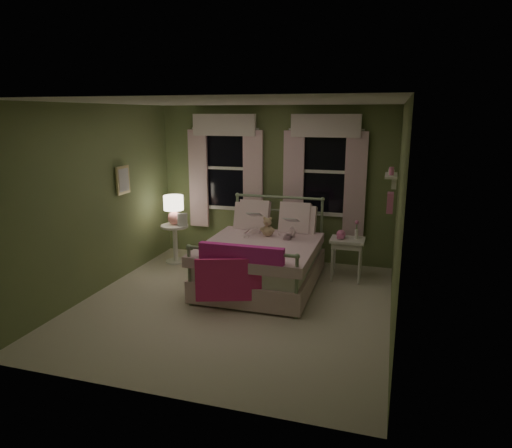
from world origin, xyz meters
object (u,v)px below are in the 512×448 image
(bed, at_px, (263,259))
(child_left, at_px, (253,215))
(teddy_bear, at_px, (268,228))
(table_lamp, at_px, (174,207))
(nightstand_left, at_px, (175,238))
(child_right, at_px, (288,221))
(nightstand_right, at_px, (347,245))

(bed, distance_m, child_left, 0.75)
(teddy_bear, bearing_deg, table_lamp, 169.72)
(teddy_bear, height_order, table_lamp, table_lamp)
(nightstand_left, bearing_deg, child_right, -4.34)
(bed, bearing_deg, table_lamp, 161.43)
(teddy_bear, xyz_separation_m, nightstand_left, (-1.70, 0.31, -0.37))
(bed, height_order, child_right, child_right)
(table_lamp, bearing_deg, bed, -18.57)
(child_left, distance_m, child_right, 0.56)
(child_right, relative_size, teddy_bear, 2.10)
(child_right, distance_m, nightstand_left, 2.04)
(table_lamp, bearing_deg, child_right, -4.34)
(nightstand_right, bearing_deg, child_left, -175.70)
(bed, relative_size, child_right, 3.20)
(child_left, relative_size, child_right, 1.16)
(nightstand_right, bearing_deg, table_lamp, 179.17)
(teddy_bear, bearing_deg, bed, -90.00)
(child_right, height_order, teddy_bear, child_right)
(child_left, distance_m, nightstand_right, 1.50)
(nightstand_left, distance_m, nightstand_right, 2.87)
(child_right, relative_size, nightstand_left, 0.98)
(child_right, bearing_deg, nightstand_left, -9.47)
(bed, height_order, nightstand_left, bed)
(table_lamp, bearing_deg, teddy_bear, -10.28)
(teddy_bear, height_order, nightstand_right, teddy_bear)
(child_left, distance_m, nightstand_left, 1.52)
(child_left, height_order, child_right, child_left)
(bed, xyz_separation_m, child_right, (0.28, 0.42, 0.50))
(bed, distance_m, child_right, 0.71)
(bed, bearing_deg, nightstand_right, 24.48)
(bed, bearing_deg, child_right, 56.40)
(bed, xyz_separation_m, child_left, (-0.28, 0.42, 0.55))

